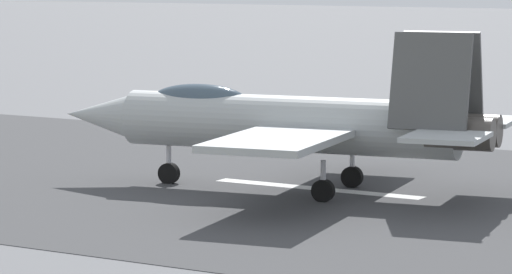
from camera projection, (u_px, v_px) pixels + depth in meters
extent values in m
plane|color=slate|center=(300.00, 188.00, 48.05)|extent=(400.00, 400.00, 0.00)
cube|color=#404042|center=(300.00, 187.00, 48.05)|extent=(240.00, 26.00, 0.02)
cube|color=white|center=(317.00, 189.00, 47.71)|extent=(8.00, 0.70, 0.00)
cylinder|color=#A9AFB0|center=(289.00, 124.00, 46.95)|extent=(12.10, 3.76, 1.95)
cone|color=#A9AFB0|center=(100.00, 115.00, 49.62)|extent=(2.98, 2.06, 1.66)
ellipsoid|color=#3F5160|center=(200.00, 99.00, 48.08)|extent=(3.73, 1.64, 1.10)
cylinder|color=#47423D|center=(460.00, 133.00, 44.22)|extent=(2.34, 1.43, 1.10)
cylinder|color=#47423D|center=(467.00, 130.00, 45.23)|extent=(2.34, 1.43, 1.10)
cube|color=#A9AFB0|center=(277.00, 141.00, 43.08)|extent=(4.23, 6.13, 0.24)
cube|color=#A9AFB0|center=(350.00, 116.00, 50.12)|extent=(4.23, 6.13, 0.24)
cube|color=#A9AFB0|center=(446.00, 137.00, 42.50)|extent=(2.80, 3.14, 0.16)
cube|color=#A9AFB0|center=(479.00, 121.00, 46.93)|extent=(2.80, 3.14, 0.16)
cube|color=#4B4D4D|center=(430.00, 81.00, 44.02)|extent=(2.71, 1.34, 3.14)
cube|color=#4B4D4D|center=(444.00, 77.00, 45.68)|extent=(2.71, 1.34, 3.14)
cylinder|color=silver|center=(169.00, 165.00, 48.83)|extent=(0.18, 0.18, 1.40)
cylinder|color=black|center=(169.00, 173.00, 48.86)|extent=(0.80, 0.41, 0.76)
cylinder|color=silver|center=(323.00, 181.00, 45.03)|extent=(0.18, 0.18, 1.40)
cylinder|color=black|center=(323.00, 191.00, 45.07)|extent=(0.80, 0.41, 0.76)
cylinder|color=silver|center=(352.00, 168.00, 47.98)|extent=(0.18, 0.18, 1.40)
cylinder|color=black|center=(352.00, 177.00, 48.02)|extent=(0.80, 0.41, 0.76)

